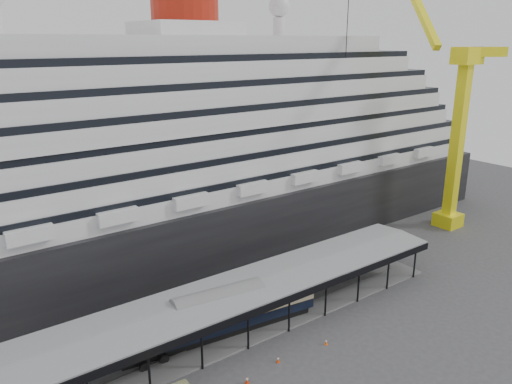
# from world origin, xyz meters

# --- Properties ---
(ground) EXTENTS (200.00, 200.00, 0.00)m
(ground) POSITION_xyz_m (0.00, 0.00, 0.00)
(ground) COLOR #3D3D40
(ground) RESTS_ON ground
(cruise_ship) EXTENTS (130.00, 30.00, 43.90)m
(cruise_ship) POSITION_xyz_m (0.05, 32.00, 18.35)
(cruise_ship) COLOR black
(cruise_ship) RESTS_ON ground
(platform_canopy) EXTENTS (56.00, 9.18, 5.30)m
(platform_canopy) POSITION_xyz_m (0.00, 5.00, 2.36)
(platform_canopy) COLOR slate
(platform_canopy) RESTS_ON ground
(crane_yellow) EXTENTS (23.83, 18.78, 47.60)m
(crane_yellow) POSITION_xyz_m (47.06, 10.54, 19.96)
(crane_yellow) COLOR yellow
(crane_yellow) RESTS_ON ground
(pullman_carriage) EXTENTS (24.26, 5.95, 23.63)m
(pullman_carriage) POSITION_xyz_m (-4.02, 5.00, 2.85)
(pullman_carriage) COLOR black
(pullman_carriage) RESTS_ON ground
(traffic_cone_left) EXTENTS (0.45, 0.45, 0.76)m
(traffic_cone_left) POSITION_xyz_m (-6.29, -3.64, 0.38)
(traffic_cone_left) COLOR red
(traffic_cone_left) RESTS_ON ground
(traffic_cone_mid) EXTENTS (0.45, 0.45, 0.70)m
(traffic_cone_mid) POSITION_xyz_m (-1.75, -2.86, 0.35)
(traffic_cone_mid) COLOR #D6410B
(traffic_cone_mid) RESTS_ON ground
(traffic_cone_right) EXTENTS (0.40, 0.40, 0.67)m
(traffic_cone_right) POSITION_xyz_m (4.52, -3.56, 0.33)
(traffic_cone_right) COLOR #F8610D
(traffic_cone_right) RESTS_ON ground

